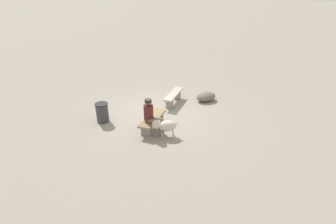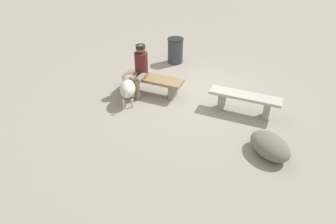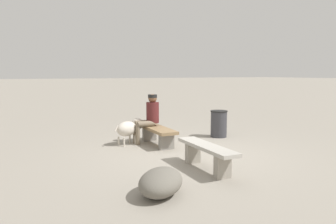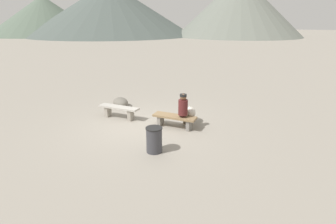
# 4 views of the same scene
# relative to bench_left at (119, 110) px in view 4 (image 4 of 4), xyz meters

# --- Properties ---
(ground) EXTENTS (210.00, 210.00, 0.06)m
(ground) POSITION_rel_bench_left_xyz_m (1.23, -0.39, -0.36)
(ground) COLOR gray
(bench_left) EXTENTS (1.64, 0.44, 0.48)m
(bench_left) POSITION_rel_bench_left_xyz_m (0.00, 0.00, 0.00)
(bench_left) COLOR gray
(bench_left) RESTS_ON ground
(bench_right) EXTENTS (1.56, 0.52, 0.44)m
(bench_right) POSITION_rel_bench_left_xyz_m (2.32, -0.10, -0.01)
(bench_right) COLOR gray
(bench_right) RESTS_ON ground
(seated_person) EXTENTS (0.34, 0.67, 1.26)m
(seated_person) POSITION_rel_bench_left_xyz_m (2.63, -0.01, 0.39)
(seated_person) COLOR #511E1E
(seated_person) RESTS_ON ground
(dog) EXTENTS (0.58, 0.87, 0.63)m
(dog) POSITION_rel_bench_left_xyz_m (2.72, 0.50, 0.09)
(dog) COLOR beige
(dog) RESTS_ON ground
(trash_bin) EXTENTS (0.48, 0.48, 0.75)m
(trash_bin) POSITION_rel_bench_left_xyz_m (2.42, -2.07, 0.04)
(trash_bin) COLOR #38383D
(trash_bin) RESTS_ON ground
(boulder) EXTENTS (1.09, 1.09, 0.40)m
(boulder) POSITION_rel_bench_left_xyz_m (-0.72, 1.30, -0.14)
(boulder) COLOR #6B665B
(boulder) RESTS_ON ground
(distant_peak_0) EXTENTS (38.48, 38.48, 11.50)m
(distant_peak_0) POSITION_rel_bench_left_xyz_m (-31.68, 49.09, 5.42)
(distant_peak_0) COLOR #4C5651
(distant_peak_0) RESTS_ON ground
(distant_peak_1) EXTENTS (25.39, 25.39, 8.79)m
(distant_peak_1) POSITION_rel_bench_left_xyz_m (-46.08, 43.38, 4.06)
(distant_peak_1) COLOR #566656
(distant_peak_1) RESTS_ON ground
(distant_peak_2) EXTENTS (27.37, 27.37, 12.42)m
(distant_peak_2) POSITION_rel_bench_left_xyz_m (-3.49, 55.65, 5.88)
(distant_peak_2) COLOR slate
(distant_peak_2) RESTS_ON ground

